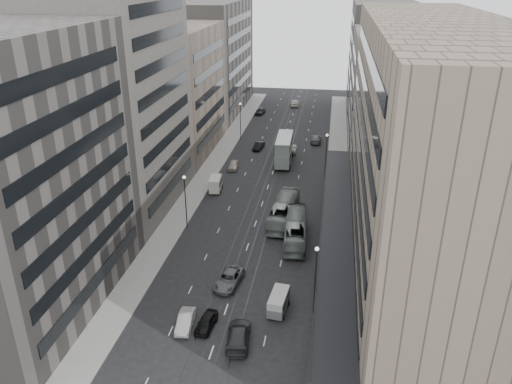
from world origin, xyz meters
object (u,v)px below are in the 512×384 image
Objects in this scene: bus_near at (295,229)px; pedestrian at (327,325)px; vw_microbus at (279,301)px; panel_van at (215,184)px; sedan_0 at (206,322)px; bus_far at (284,211)px; sedan_2 at (229,279)px; double_decker at (284,149)px; sedan_1 at (185,321)px.

bus_near is 19.78m from pedestrian.
panel_van is (-14.45, 31.15, 0.14)m from vw_microbus.
bus_far is at bearing 84.86° from sedan_0.
bus_far reaches higher than bus_near.
bus_far is 2.18× the size of sedan_2.
bus_near is 30.59m from double_decker.
double_decker reaches higher than sedan_2.
bus_far is 21.86m from vw_microbus.
sedan_0 is at bearing -94.70° from double_decker.
vw_microbus is 1.00× the size of sedan_1.
bus_far is 15.78m from panel_van.
panel_van is (-12.69, 9.37, -0.33)m from bus_far.
sedan_2 reaches higher than sedan_0.
bus_far is 18.28m from sedan_2.
bus_near is 1.20× the size of double_decker.
panel_van is at bearing -124.88° from double_decker.
pedestrian is (9.70, -49.33, -1.99)m from double_decker.
sedan_0 is (-7.71, -20.31, -0.99)m from bus_near.
bus_far is 2.84× the size of vw_microbus.
bus_near reaches higher than vw_microbus.
double_decker is 42.43m from sedan_2.
pedestrian is (11.88, -7.01, 0.17)m from sedan_2.
bus_near is at bearing 67.92° from sedan_2.
bus_far reaches higher than vw_microbus.
sedan_0 is at bearing -144.62° from vw_microbus.
bus_near is at bearing 94.62° from vw_microbus.
double_decker is 50.63m from sedan_0.
sedan_1 is (-5.14, -50.68, -2.23)m from double_decker.
sedan_0 is at bearing -87.38° from sedan_2.
bus_near reaches higher than panel_van.
panel_van is at bearing -57.23° from pedestrian.
bus_far is 2.84× the size of sedan_1.
double_decker is 2.32× the size of vw_microbus.
double_decker is at bearing 50.81° from panel_van.
panel_van is at bearing 114.22° from sedan_2.
double_decker is at bearing 101.61° from vw_microbus.
sedan_0 is 8.21m from sedan_2.
bus_far is at bearing 100.92° from vw_microbus.
vw_microbus reaches higher than sedan_1.
double_decker is (-2.56, 24.69, 1.23)m from bus_far.
sedan_2 is (-6.97, -12.14, -0.89)m from bus_near.
pedestrian reaches higher than sedan_1.
bus_far is 3.05× the size of sedan_0.
panel_van reaches higher than pedestrian.
pedestrian is (19.84, -34.01, -0.43)m from panel_van.
vw_microbus is at bearing 19.39° from sedan_1.
double_decker reaches higher than bus_far.
vw_microbus is 6.10m from pedestrian.
double_decker is 6.27× the size of pedestrian.
sedan_2 is at bearing 65.89° from sedan_1.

